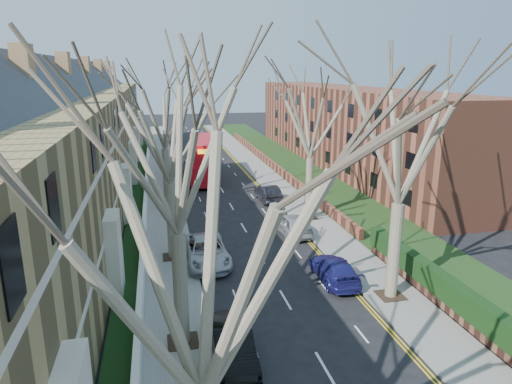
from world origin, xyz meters
TOP-DOWN VIEW (x-y plane):
  - pavement_left at (-6.00, 39.00)m, footprint 3.00×102.00m
  - pavement_right at (6.00, 39.00)m, footprint 3.00×102.00m
  - terrace_left at (-13.65, 31.00)m, footprint 9.70×78.00m
  - flats_right at (17.46, 43.00)m, footprint 13.97×54.00m
  - wall_hedge_right at (7.70, 2.00)m, footprint 0.70×24.00m
  - front_wall_left at (-7.65, 31.00)m, footprint 0.30×78.00m
  - grass_verge_right at (10.50, 39.00)m, footprint 6.00×102.00m
  - tree_left_near at (-5.70, -4.00)m, footprint 9.80×9.80m
  - tree_left_mid at (-5.70, 6.00)m, footprint 10.50×10.50m
  - tree_left_far at (-5.70, 16.00)m, footprint 10.15×10.15m
  - tree_left_dist at (-5.70, 28.00)m, footprint 10.50×10.50m
  - tree_right_mid at (5.70, 8.00)m, footprint 10.50×10.50m
  - tree_right_far at (5.70, 22.00)m, footprint 10.15×10.15m
  - double_decker_bus at (-1.54, 38.12)m, footprint 3.42×11.10m
  - car_left_mid at (-3.69, 4.36)m, footprint 1.70×4.76m
  - car_left_far at (-3.63, 14.85)m, footprint 2.82×5.86m
  - car_right_near at (3.48, 10.69)m, footprint 2.11×4.90m
  - car_right_mid at (3.27, 18.83)m, footprint 2.35×4.84m
  - car_right_far at (3.70, 28.00)m, footprint 1.79×4.76m

SIDE VIEW (x-z plane):
  - pavement_left at x=-6.00m, z-range 0.00..0.12m
  - pavement_right at x=6.00m, z-range 0.00..0.12m
  - grass_verge_right at x=10.50m, z-range 0.12..0.18m
  - front_wall_left at x=-7.65m, z-range 0.12..1.12m
  - car_right_near at x=3.48m, z-range 0.00..1.41m
  - car_right_far at x=3.70m, z-range 0.00..1.55m
  - car_left_mid at x=-3.69m, z-range 0.00..1.56m
  - car_right_mid at x=3.27m, z-range 0.00..1.59m
  - car_left_far at x=-3.63m, z-range 0.00..1.61m
  - wall_hedge_right at x=7.70m, z-range 0.22..2.02m
  - double_decker_bus at x=-1.54m, z-range -0.04..4.54m
  - flats_right at x=17.46m, z-range -0.02..9.98m
  - terrace_left at x=-13.65m, z-range -1.27..12.33m
  - tree_left_near at x=-5.70m, z-range 2.06..15.79m
  - tree_left_far at x=-5.70m, z-range 2.13..16.35m
  - tree_right_far at x=5.70m, z-range 2.13..16.35m
  - tree_left_mid at x=-5.70m, z-range 2.20..16.91m
  - tree_right_mid at x=5.70m, z-range 2.20..16.91m
  - tree_left_dist at x=-5.70m, z-range 2.20..16.91m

